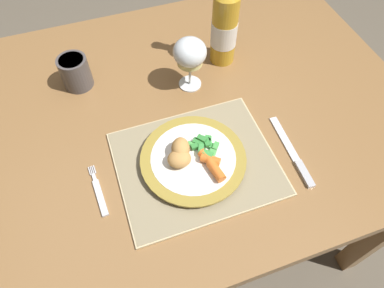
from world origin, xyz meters
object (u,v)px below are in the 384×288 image
(wine_glass, at_px, (190,54))
(fork, at_px, (99,194))
(dinner_plate, at_px, (193,159))
(bottle, at_px, (225,25))
(dining_table, at_px, (194,127))
(drinking_cup, at_px, (75,72))
(table_knife, at_px, (295,156))

(wine_glass, bearing_deg, fork, -139.99)
(dinner_plate, bearing_deg, wine_glass, 72.57)
(bottle, bearing_deg, wine_glass, -150.84)
(dinner_plate, height_order, fork, dinner_plate)
(dining_table, distance_m, bottle, 0.29)
(wine_glass, bearing_deg, bottle, 29.16)
(fork, height_order, wine_glass, wine_glass)
(wine_glass, bearing_deg, dinner_plate, -107.43)
(fork, bearing_deg, drinking_cup, 88.16)
(dining_table, height_order, table_knife, table_knife)
(table_knife, height_order, wine_glass, wine_glass)
(dining_table, bearing_deg, dinner_plate, -110.07)
(wine_glass, xyz_separation_m, bottle, (0.12, 0.07, 0.01))
(wine_glass, height_order, bottle, bottle)
(fork, distance_m, bottle, 0.53)
(bottle, bearing_deg, drinking_cup, 175.34)
(fork, distance_m, wine_glass, 0.40)
(fork, distance_m, table_knife, 0.45)
(fork, height_order, drinking_cup, drinking_cup)
(wine_glass, distance_m, bottle, 0.14)
(fork, xyz_separation_m, wine_glass, (0.30, 0.25, 0.10))
(dining_table, relative_size, table_knife, 5.54)
(bottle, bearing_deg, dinner_plate, -122.47)
(dinner_plate, relative_size, table_knife, 1.17)
(fork, height_order, table_knife, table_knife)
(dining_table, distance_m, drinking_cup, 0.35)
(fork, relative_size, wine_glass, 0.89)
(table_knife, xyz_separation_m, bottle, (-0.03, 0.37, 0.11))
(wine_glass, bearing_deg, table_knife, -63.14)
(table_knife, relative_size, bottle, 0.66)
(table_knife, bearing_deg, fork, 172.95)
(dinner_plate, xyz_separation_m, wine_glass, (0.08, 0.24, 0.09))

